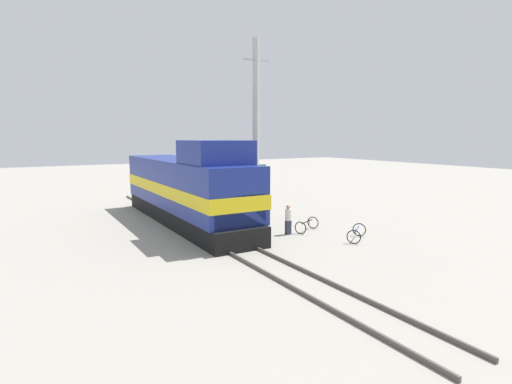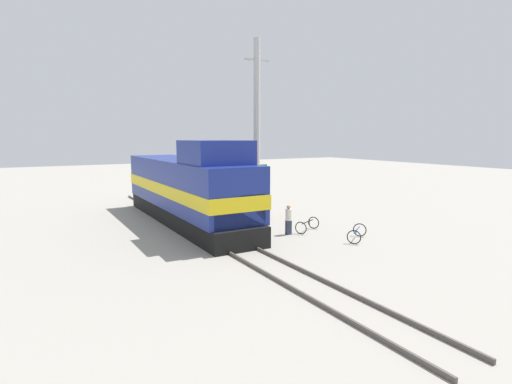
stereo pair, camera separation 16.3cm
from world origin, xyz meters
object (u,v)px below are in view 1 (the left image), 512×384
billboard_sign (251,175)px  bicycle_spare (357,233)px  utility_pole (256,128)px  bicycle (307,225)px  locomotive (187,189)px  vendor_umbrella (250,191)px  person_bystander (288,219)px

billboard_sign → bicycle_spare: size_ratio=1.78×
utility_pole → bicycle: bearing=-90.5°
locomotive → vendor_umbrella: bearing=-7.2°
billboard_sign → bicycle_spare: bearing=-89.4°
billboard_sign → person_bystander: size_ratio=1.98×
vendor_umbrella → person_bystander: (-0.36, -4.76, -0.93)m
bicycle → bicycle_spare: bearing=172.9°
locomotive → billboard_sign: size_ratio=4.70×
locomotive → person_bystander: bearing=-55.1°
billboard_sign → person_bystander: bearing=-105.8°
vendor_umbrella → bicycle_spare: bearing=-75.2°
vendor_umbrella → person_bystander: bearing=-94.4°
person_bystander → bicycle: bearing=3.9°
locomotive → bicycle_spare: 10.16m
locomotive → vendor_umbrella: (4.04, -0.51, -0.29)m
locomotive → billboard_sign: (5.90, 2.57, 0.34)m
utility_pole → bicycle_spare: 10.15m
bicycle → bicycle_spare: size_ratio=0.99×
utility_pole → locomotive: bearing=-174.2°
vendor_umbrella → locomotive: bearing=172.8°
utility_pole → bicycle_spare: size_ratio=6.38×
locomotive → bicycle: (5.02, -5.18, -1.74)m
locomotive → billboard_sign: bearing=23.5°
vendor_umbrella → bicycle_spare: (1.98, -7.48, -1.44)m
utility_pole → vendor_umbrella: size_ratio=5.72×
person_bystander → bicycle: person_bystander is taller
bicycle → vendor_umbrella: bearing=-15.0°
person_bystander → billboard_sign: bearing=74.2°
billboard_sign → utility_pole: bearing=-112.1°
utility_pole → billboard_sign: utility_pole is taller
utility_pole → vendor_umbrella: 4.26m
bicycle → bicycle_spare: (1.00, -2.81, 0.01)m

